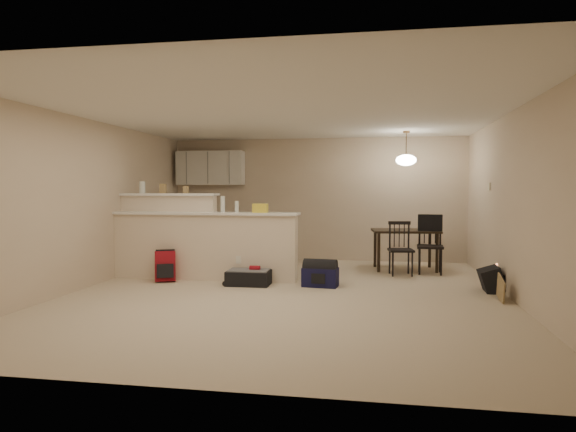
% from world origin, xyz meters
% --- Properties ---
extents(room, '(7.00, 7.02, 2.50)m').
position_xyz_m(room, '(0.00, 0.00, 1.25)').
color(room, beige).
rests_on(room, ground).
extents(breakfast_bar, '(3.08, 0.58, 1.39)m').
position_xyz_m(breakfast_bar, '(-1.76, 0.98, 0.61)').
color(breakfast_bar, beige).
rests_on(breakfast_bar, ground).
extents(upper_cabinets, '(1.40, 0.34, 0.70)m').
position_xyz_m(upper_cabinets, '(-2.20, 3.32, 1.90)').
color(upper_cabinets, white).
rests_on(upper_cabinets, room).
extents(kitchen_counter, '(1.80, 0.60, 0.90)m').
position_xyz_m(kitchen_counter, '(-2.00, 3.19, 0.45)').
color(kitchen_counter, white).
rests_on(kitchen_counter, ground).
extents(thermostat, '(0.02, 0.12, 0.12)m').
position_xyz_m(thermostat, '(2.98, 1.55, 1.50)').
color(thermostat, beige).
rests_on(thermostat, room).
extents(jar, '(0.10, 0.10, 0.20)m').
position_xyz_m(jar, '(-2.67, 1.12, 1.49)').
color(jar, silver).
rests_on(jar, breakfast_bar).
extents(cereal_box, '(0.10, 0.07, 0.16)m').
position_xyz_m(cereal_box, '(-2.30, 1.12, 1.47)').
color(cereal_box, '#987C4E').
rests_on(cereal_box, breakfast_bar).
extents(small_box, '(0.08, 0.06, 0.12)m').
position_xyz_m(small_box, '(-1.90, 1.12, 1.45)').
color(small_box, '#987C4E').
rests_on(small_box, breakfast_bar).
extents(bottle_a, '(0.07, 0.07, 0.26)m').
position_xyz_m(bottle_a, '(-1.19, 0.90, 1.22)').
color(bottle_a, silver).
rests_on(bottle_a, breakfast_bar).
extents(bottle_b, '(0.06, 0.06, 0.18)m').
position_xyz_m(bottle_b, '(-0.96, 0.90, 1.18)').
color(bottle_b, silver).
rests_on(bottle_b, breakfast_bar).
extents(bag_lump, '(0.22, 0.18, 0.14)m').
position_xyz_m(bag_lump, '(-0.58, 0.90, 1.16)').
color(bag_lump, '#987C4E').
rests_on(bag_lump, breakfast_bar).
extents(dining_table, '(1.24, 0.89, 0.73)m').
position_xyz_m(dining_table, '(1.74, 2.46, 0.64)').
color(dining_table, black).
rests_on(dining_table, ground).
extents(pendant_lamp, '(0.36, 0.36, 0.62)m').
position_xyz_m(pendant_lamp, '(1.74, 2.46, 1.99)').
color(pendant_lamp, brown).
rests_on(pendant_lamp, room).
extents(dining_chair_near, '(0.45, 0.43, 0.91)m').
position_xyz_m(dining_chair_near, '(1.64, 1.84, 0.45)').
color(dining_chair_near, black).
rests_on(dining_chair_near, ground).
extents(dining_chair_far, '(0.46, 0.44, 1.00)m').
position_xyz_m(dining_chair_far, '(2.15, 2.09, 0.50)').
color(dining_chair_far, black).
rests_on(dining_chair_far, ground).
extents(suitcase, '(0.65, 0.43, 0.22)m').
position_xyz_m(suitcase, '(-0.68, 0.54, 0.11)').
color(suitcase, black).
rests_on(suitcase, ground).
extents(red_backpack, '(0.37, 0.30, 0.47)m').
position_xyz_m(red_backpack, '(-2.05, 0.61, 0.24)').
color(red_backpack, maroon).
rests_on(red_backpack, ground).
extents(navy_duffel, '(0.55, 0.34, 0.28)m').
position_xyz_m(navy_duffel, '(0.41, 0.60, 0.14)').
color(navy_duffel, '#121238').
rests_on(navy_duffel, ground).
extents(black_daypack, '(0.28, 0.39, 0.34)m').
position_xyz_m(black_daypack, '(2.85, 0.61, 0.17)').
color(black_daypack, black).
rests_on(black_daypack, ground).
extents(cardboard_sheet, '(0.03, 0.41, 0.31)m').
position_xyz_m(cardboard_sheet, '(2.84, -0.01, 0.16)').
color(cardboard_sheet, '#987C4E').
rests_on(cardboard_sheet, ground).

